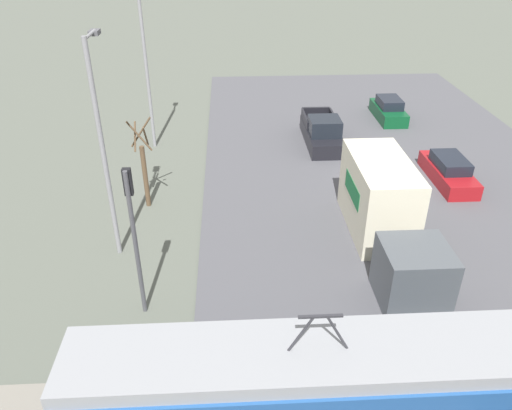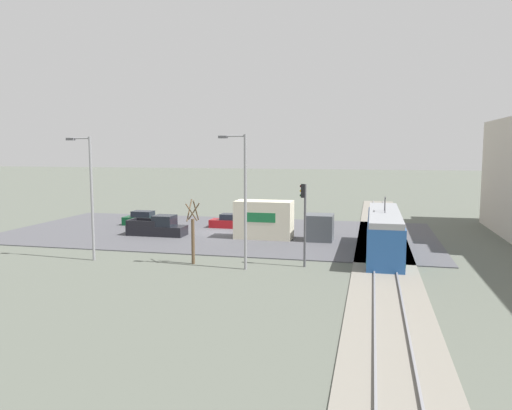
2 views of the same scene
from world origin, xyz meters
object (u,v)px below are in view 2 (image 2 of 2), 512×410
(sedan_car_1, at_px, (233,222))
(traffic_light_pole, at_px, (304,214))
(box_truck, at_px, (277,221))
(street_lamp_mid_block, at_px, (243,193))
(light_rail_tram, at_px, (384,233))
(sedan_car_0, at_px, (143,219))
(street_tree, at_px, (193,235))
(pickup_truck, at_px, (158,228))
(street_lamp_near_crossing, at_px, (89,191))

(sedan_car_1, relative_size, traffic_light_pole, 0.81)
(box_truck, height_order, street_lamp_mid_block, street_lamp_mid_block)
(light_rail_tram, bearing_deg, sedan_car_0, -110.64)
(light_rail_tram, xyz_separation_m, sedan_car_1, (-9.94, -15.13, -1.02))
(box_truck, relative_size, street_tree, 1.92)
(pickup_truck, relative_size, street_lamp_near_crossing, 0.60)
(street_tree, distance_m, street_lamp_mid_block, 5.07)
(street_lamp_mid_block, bearing_deg, sedan_car_1, -161.92)
(pickup_truck, bearing_deg, sedan_car_1, 137.15)
(traffic_light_pole, bearing_deg, street_lamp_near_crossing, -84.60)
(light_rail_tram, bearing_deg, box_truck, -116.27)
(traffic_light_pole, relative_size, street_lamp_mid_block, 0.63)
(box_truck, distance_m, pickup_truck, 11.44)
(street_lamp_mid_block, bearing_deg, street_lamp_near_crossing, -90.76)
(traffic_light_pole, bearing_deg, pickup_truck, -121.47)
(street_lamp_near_crossing, bearing_deg, sedan_car_0, -167.04)
(sedan_car_1, bearing_deg, pickup_truck, 137.15)
(box_truck, relative_size, traffic_light_pole, 1.53)
(traffic_light_pole, bearing_deg, box_truck, -159.29)
(street_tree, bearing_deg, street_lamp_mid_block, 79.21)
(street_lamp_near_crossing, bearing_deg, sedan_car_1, 159.95)
(box_truck, xyz_separation_m, street_lamp_mid_block, (11.73, -0.17, 3.59))
(street_tree, distance_m, street_lamp_near_crossing, 8.42)
(street_lamp_near_crossing, relative_size, street_lamp_mid_block, 0.99)
(traffic_light_pole, distance_m, street_lamp_mid_block, 4.57)
(sedan_car_0, bearing_deg, traffic_light_pole, -127.40)
(light_rail_tram, relative_size, sedan_car_1, 2.77)
(street_lamp_near_crossing, bearing_deg, pickup_truck, 177.30)
(street_tree, relative_size, street_lamp_mid_block, 0.50)
(sedan_car_0, bearing_deg, light_rail_tram, -110.64)
(box_truck, bearing_deg, street_lamp_near_crossing, -45.78)
(light_rail_tram, distance_m, street_tree, 14.90)
(light_rail_tram, distance_m, street_lamp_mid_block, 12.43)
(sedan_car_1, xyz_separation_m, street_lamp_mid_block, (17.03, 5.56, 4.59))
(street_lamp_near_crossing, bearing_deg, traffic_light_pole, 95.40)
(light_rail_tram, height_order, street_tree, street_tree)
(light_rail_tram, distance_m, sedan_car_1, 18.13)
(pickup_truck, relative_size, sedan_car_1, 1.17)
(sedan_car_1, xyz_separation_m, traffic_light_pole, (15.39, 9.55, 3.08))
(box_truck, bearing_deg, pickup_truck, -86.04)
(pickup_truck, xyz_separation_m, street_tree, (10.19, 7.30, 1.31))
(street_tree, bearing_deg, pickup_truck, -144.39)
(box_truck, xyz_separation_m, pickup_truck, (0.79, -11.38, -0.87))
(light_rail_tram, height_order, street_lamp_mid_block, street_lamp_mid_block)
(light_rail_tram, bearing_deg, street_tree, -64.80)
(pickup_truck, bearing_deg, street_tree, 35.61)
(sedan_car_0, bearing_deg, street_lamp_mid_block, -136.86)
(street_lamp_mid_block, bearing_deg, box_truck, 179.16)
(pickup_truck, xyz_separation_m, sedan_car_0, (-5.59, -4.28, -0.10))
(sedan_car_1, distance_m, traffic_light_pole, 18.37)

